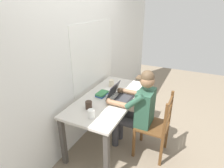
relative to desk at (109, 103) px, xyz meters
The scene contains 14 objects.
ground_plane 0.66m from the desk, ahead, with size 8.00×8.00×0.00m, color gray.
back_wall 0.78m from the desk, 89.05° to the left, with size 6.00×0.08×2.60m.
desk is the anchor object (origin of this frame).
seated_person 0.44m from the desk, 90.25° to the right, with size 0.50×0.60×1.25m.
wooden_chair 0.75m from the desk, 90.16° to the right, with size 0.42×0.42×0.95m.
laptop 0.22m from the desk, 86.56° to the right, with size 0.33×0.31×0.22m.
computer_mouse 0.38m from the desk, 41.95° to the right, with size 0.06×0.10×0.03m, color black.
coffee_mug_white 0.58m from the desk, behind, with size 0.12×0.09×0.10m.
coffee_mug_dark 0.44m from the desk, 166.74° to the left, with size 0.13×0.09×0.10m.
coffee_mug_spare 0.43m from the desk, 20.29° to the left, with size 0.12×0.08×0.10m.
book_stack_main 0.17m from the desk, 92.67° to the left, with size 0.20×0.15×0.06m.
paper_pile_near_laptop 0.43m from the desk, 154.09° to the right, with size 0.20×0.16×0.00m, color silver.
paper_pile_back_corner 0.21m from the desk, 37.15° to the left, with size 0.24×0.14×0.01m, color white.
paper_pile_side 0.15m from the desk, ahead, with size 0.25×0.15×0.02m, color white.
Camera 1 is at (-2.19, -1.10, 2.04)m, focal length 30.23 mm.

